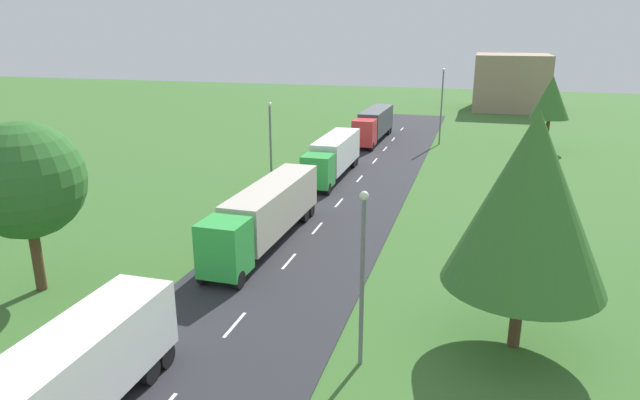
{
  "coord_description": "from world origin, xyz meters",
  "views": [
    {
      "loc": [
        10.28,
        2.76,
        13.34
      ],
      "look_at": [
        0.18,
        37.99,
        2.13
      ],
      "focal_mm": 31.26,
      "sensor_mm": 36.0,
      "label": 1
    }
  ],
  "objects_px": {
    "truck_second": "(266,212)",
    "lamppost_second": "(362,271)",
    "tree_elm": "(551,98)",
    "distant_building": "(511,82)",
    "lamppost_fourth": "(442,103)",
    "truck_lead": "(45,398)",
    "lamppost_third": "(271,144)",
    "truck_third": "(333,155)",
    "tree_maple": "(530,200)",
    "truck_fourth": "(374,123)",
    "tree_pine": "(25,181)"
  },
  "relations": [
    {
      "from": "truck_lead",
      "to": "tree_pine",
      "type": "bearing_deg",
      "value": 133.02
    },
    {
      "from": "tree_maple",
      "to": "distant_building",
      "type": "distance_m",
      "value": 80.32
    },
    {
      "from": "truck_lead",
      "to": "truck_third",
      "type": "relative_size",
      "value": 0.99
    },
    {
      "from": "lamppost_second",
      "to": "distant_building",
      "type": "bearing_deg",
      "value": 84.06
    },
    {
      "from": "lamppost_third",
      "to": "lamppost_fourth",
      "type": "distance_m",
      "value": 28.66
    },
    {
      "from": "lamppost_fourth",
      "to": "tree_maple",
      "type": "bearing_deg",
      "value": -81.54
    },
    {
      "from": "truck_fourth",
      "to": "lamppost_third",
      "type": "xyz_separation_m",
      "value": [
        -3.8,
        -25.87,
        2.15
      ]
    },
    {
      "from": "truck_lead",
      "to": "tree_elm",
      "type": "distance_m",
      "value": 59.96
    },
    {
      "from": "truck_third",
      "to": "tree_elm",
      "type": "height_order",
      "value": "tree_elm"
    },
    {
      "from": "truck_lead",
      "to": "tree_maple",
      "type": "xyz_separation_m",
      "value": [
        14.87,
        11.04,
        4.63
      ]
    },
    {
      "from": "lamppost_fourth",
      "to": "distant_building",
      "type": "height_order",
      "value": "distant_building"
    },
    {
      "from": "tree_elm",
      "to": "distant_building",
      "type": "height_order",
      "value": "distant_building"
    },
    {
      "from": "truck_third",
      "to": "lamppost_fourth",
      "type": "relative_size",
      "value": 1.4
    },
    {
      "from": "lamppost_second",
      "to": "lamppost_third",
      "type": "xyz_separation_m",
      "value": [
        -12.36,
        22.25,
        0.15
      ]
    },
    {
      "from": "truck_lead",
      "to": "distant_building",
      "type": "height_order",
      "value": "distant_building"
    },
    {
      "from": "tree_maple",
      "to": "tree_elm",
      "type": "height_order",
      "value": "tree_maple"
    },
    {
      "from": "truck_lead",
      "to": "tree_elm",
      "type": "xyz_separation_m",
      "value": [
        20.28,
        56.3,
        3.9
      ]
    },
    {
      "from": "lamppost_fourth",
      "to": "tree_pine",
      "type": "height_order",
      "value": "tree_pine"
    },
    {
      "from": "lamppost_second",
      "to": "tree_elm",
      "type": "xyz_separation_m",
      "value": [
        11.62,
        48.49,
        1.77
      ]
    },
    {
      "from": "lamppost_second",
      "to": "tree_elm",
      "type": "height_order",
      "value": "tree_elm"
    },
    {
      "from": "truck_second",
      "to": "tree_elm",
      "type": "distance_m",
      "value": 42.24
    },
    {
      "from": "truck_lead",
      "to": "lamppost_third",
      "type": "distance_m",
      "value": 30.37
    },
    {
      "from": "truck_lead",
      "to": "lamppost_second",
      "type": "height_order",
      "value": "lamppost_second"
    },
    {
      "from": "truck_lead",
      "to": "lamppost_third",
      "type": "relative_size",
      "value": 1.61
    },
    {
      "from": "tree_elm",
      "to": "distant_building",
      "type": "relative_size",
      "value": 0.64
    },
    {
      "from": "truck_third",
      "to": "tree_elm",
      "type": "relative_size",
      "value": 1.5
    },
    {
      "from": "lamppost_third",
      "to": "tree_pine",
      "type": "distance_m",
      "value": 20.97
    },
    {
      "from": "truck_third",
      "to": "lamppost_fourth",
      "type": "height_order",
      "value": "lamppost_fourth"
    },
    {
      "from": "truck_third",
      "to": "distant_building",
      "type": "xyz_separation_m",
      "value": [
        17.56,
        54.17,
        2.54
      ]
    },
    {
      "from": "lamppost_fourth",
      "to": "distant_building",
      "type": "xyz_separation_m",
      "value": [
        9.19,
        35.16,
        -0.31
      ]
    },
    {
      "from": "truck_second",
      "to": "tree_maple",
      "type": "relative_size",
      "value": 1.36
    },
    {
      "from": "lamppost_second",
      "to": "lamppost_fourth",
      "type": "xyz_separation_m",
      "value": [
        -0.5,
        48.33,
        0.78
      ]
    },
    {
      "from": "truck_fourth",
      "to": "lamppost_second",
      "type": "relative_size",
      "value": 1.81
    },
    {
      "from": "truck_second",
      "to": "tree_pine",
      "type": "distance_m",
      "value": 13.82
    },
    {
      "from": "truck_lead",
      "to": "distant_building",
      "type": "distance_m",
      "value": 92.97
    },
    {
      "from": "truck_lead",
      "to": "truck_third",
      "type": "bearing_deg",
      "value": 90.33
    },
    {
      "from": "lamppost_third",
      "to": "truck_second",
      "type": "bearing_deg",
      "value": -70.84
    },
    {
      "from": "truck_second",
      "to": "lamppost_second",
      "type": "bearing_deg",
      "value": -53.32
    },
    {
      "from": "lamppost_second",
      "to": "lamppost_fourth",
      "type": "distance_m",
      "value": 48.34
    },
    {
      "from": "truck_lead",
      "to": "tree_pine",
      "type": "xyz_separation_m",
      "value": [
        -9.24,
        9.9,
        3.96
      ]
    },
    {
      "from": "truck_fourth",
      "to": "tree_pine",
      "type": "relative_size",
      "value": 1.49
    },
    {
      "from": "lamppost_second",
      "to": "lamppost_third",
      "type": "relative_size",
      "value": 0.96
    },
    {
      "from": "tree_elm",
      "to": "distant_building",
      "type": "bearing_deg",
      "value": 94.79
    },
    {
      "from": "truck_lead",
      "to": "distant_building",
      "type": "relative_size",
      "value": 0.95
    },
    {
      "from": "truck_lead",
      "to": "tree_maple",
      "type": "bearing_deg",
      "value": 36.59
    },
    {
      "from": "truck_lead",
      "to": "tree_pine",
      "type": "relative_size",
      "value": 1.38
    },
    {
      "from": "truck_fourth",
      "to": "tree_elm",
      "type": "bearing_deg",
      "value": 1.07
    },
    {
      "from": "lamppost_third",
      "to": "tree_maple",
      "type": "distance_m",
      "value": 26.68
    },
    {
      "from": "tree_pine",
      "to": "tree_elm",
      "type": "height_order",
      "value": "tree_pine"
    },
    {
      "from": "truck_fourth",
      "to": "lamppost_fourth",
      "type": "relative_size",
      "value": 1.5
    }
  ]
}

